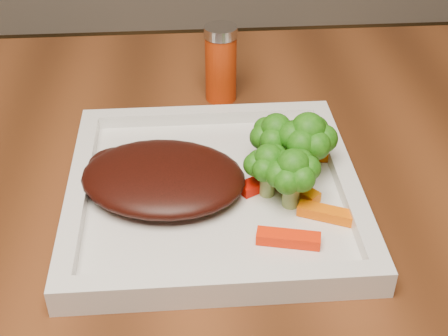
{
  "coord_description": "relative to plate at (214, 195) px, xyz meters",
  "views": [
    {
      "loc": [
        0.16,
        -0.61,
        1.13
      ],
      "look_at": [
        0.2,
        -0.14,
        0.79
      ],
      "focal_mm": 50.0,
      "sensor_mm": 36.0,
      "label": 1
    }
  ],
  "objects": [
    {
      "name": "carrot_6",
      "position": [
        0.05,
        0.0,
        0.01
      ],
      "size": [
        0.06,
        0.04,
        0.01
      ],
      "primitive_type": "cube",
      "rotation": [
        0.0,
        0.0,
        0.51
      ],
      "color": "red",
      "rests_on": "plate"
    },
    {
      "name": "carrot_5",
      "position": [
        0.08,
        -0.01,
        0.01
      ],
      "size": [
        0.04,
        0.05,
        0.01
      ],
      "primitive_type": "cube",
      "rotation": [
        0.0,
        0.0,
        -0.88
      ],
      "color": "orange",
      "rests_on": "plate"
    },
    {
      "name": "carrot_1",
      "position": [
        0.1,
        -0.05,
        0.01
      ],
      "size": [
        0.05,
        0.03,
        0.01
      ],
      "primitive_type": "cube",
      "rotation": [
        0.0,
        0.0,
        -0.42
      ],
      "color": "#F76504",
      "rests_on": "plate"
    },
    {
      "name": "broccoli_2",
      "position": [
        0.07,
        -0.03,
        0.04
      ],
      "size": [
        0.06,
        0.06,
        0.06
      ],
      "primitive_type": null,
      "rotation": [
        0.0,
        0.0,
        0.15
      ],
      "color": "#336611",
      "rests_on": "plate"
    },
    {
      "name": "carrot_3",
      "position": [
        0.11,
        0.04,
        0.01
      ],
      "size": [
        0.05,
        0.02,
        0.01
      ],
      "primitive_type": "cube",
      "rotation": [
        0.0,
        0.0,
        -0.18
      ],
      "color": "#D35603",
      "rests_on": "plate"
    },
    {
      "name": "broccoli_0",
      "position": [
        0.06,
        0.03,
        0.04
      ],
      "size": [
        0.06,
        0.06,
        0.07
      ],
      "primitive_type": null,
      "rotation": [
        0.0,
        0.0,
        0.02
      ],
      "color": "#2A6F12",
      "rests_on": "plate"
    },
    {
      "name": "carrot_0",
      "position": [
        0.06,
        -0.08,
        0.01
      ],
      "size": [
        0.06,
        0.03,
        0.01
      ],
      "primitive_type": "cube",
      "rotation": [
        0.0,
        0.0,
        -0.23
      ],
      "color": "#FC2604",
      "rests_on": "plate"
    },
    {
      "name": "plate",
      "position": [
        0.0,
        0.0,
        0.0
      ],
      "size": [
        0.27,
        0.27,
        0.01
      ],
      "primitive_type": "cube",
      "color": "white",
      "rests_on": "dining_table"
    },
    {
      "name": "broccoli_3",
      "position": [
        0.05,
        -0.01,
        0.04
      ],
      "size": [
        0.07,
        0.07,
        0.06
      ],
      "primitive_type": null,
      "rotation": [
        0.0,
        0.0,
        0.41
      ],
      "color": "#357413",
      "rests_on": "plate"
    },
    {
      "name": "spice_shaker",
      "position": [
        0.02,
        0.2,
        0.04
      ],
      "size": [
        0.04,
        0.04,
        0.09
      ],
      "primitive_type": "cylinder",
      "rotation": [
        0.0,
        0.0,
        0.16
      ],
      "color": "#B5310A",
      "rests_on": "dining_table"
    },
    {
      "name": "steak",
      "position": [
        -0.05,
        0.0,
        0.02
      ],
      "size": [
        0.18,
        0.15,
        0.03
      ],
      "primitive_type": "ellipsoid",
      "rotation": [
        0.0,
        0.0,
        -0.22
      ],
      "color": "#340C07",
      "rests_on": "plate"
    },
    {
      "name": "broccoli_1",
      "position": [
        0.09,
        0.02,
        0.04
      ],
      "size": [
        0.08,
        0.08,
        0.06
      ],
      "primitive_type": null,
      "rotation": [
        0.0,
        0.0,
        -0.24
      ],
      "color": "#125C0F",
      "rests_on": "plate"
    }
  ]
}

